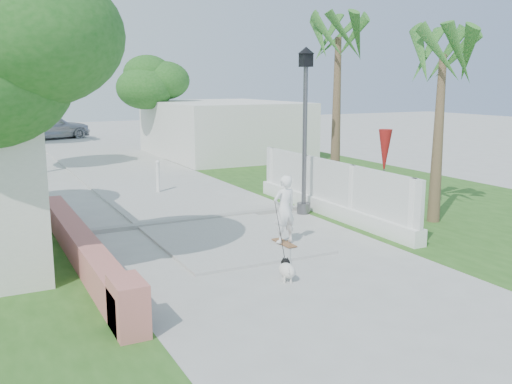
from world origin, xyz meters
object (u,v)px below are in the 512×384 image
patio_umbrella (385,152)px  bollard (158,176)px  street_lamp (305,125)px  skateboarder (279,225)px  parked_car (48,126)px  dog (287,269)px

patio_umbrella → bollard: bearing=129.9°
street_lamp → skateboarder: 4.44m
skateboarder → parked_car: parked_car is taller
dog → patio_umbrella: bearing=56.4°
patio_umbrella → skateboarder: (-4.45, -2.19, -0.99)m
skateboarder → parked_car: 27.31m
street_lamp → dog: (-3.08, -4.42, -2.21)m
patio_umbrella → parked_car: bearing=102.3°
patio_umbrella → skateboarder: size_ratio=1.08×
parked_car → skateboarder: bearing=165.5°
bollard → parked_car: size_ratio=0.22×
bollard → skateboarder: (0.15, -7.69, 0.11)m
skateboarder → bollard: bearing=-93.9°
dog → parked_car: 28.54m
dog → parked_car: bearing=112.9°
street_lamp → patio_umbrella: (1.90, -1.00, -0.74)m
parked_car → patio_umbrella: bearing=175.7°
street_lamp → skateboarder: size_ratio=2.09×
street_lamp → parked_car: street_lamp is taller
patio_umbrella → dog: size_ratio=4.24×
bollard → skateboarder: 7.69m
dog → parked_car: (-0.49, 28.52, 0.64)m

